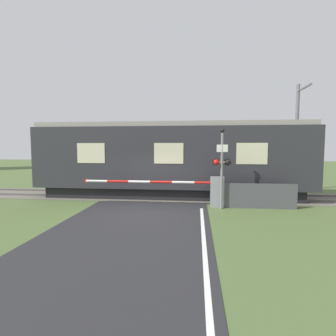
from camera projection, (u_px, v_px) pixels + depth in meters
name	position (u px, v px, depth m)	size (l,w,h in m)	color
ground_plane	(143.00, 213.00, 10.70)	(80.00, 80.00, 0.00)	#4C6033
track_bed	(157.00, 196.00, 14.33)	(36.00, 3.20, 0.13)	#666056
train	(172.00, 159.00, 14.07)	(14.18, 2.90, 3.95)	black
crossing_barrier	(205.00, 190.00, 11.83)	(6.52, 0.44, 1.36)	gray
signal_post	(222.00, 163.00, 11.31)	(0.80, 0.26, 3.49)	gray
catenary_pole	(297.00, 136.00, 15.62)	(0.20, 1.90, 6.38)	slate
roadside_fence	(258.00, 196.00, 11.45)	(3.28, 0.06, 1.10)	#4C4C51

